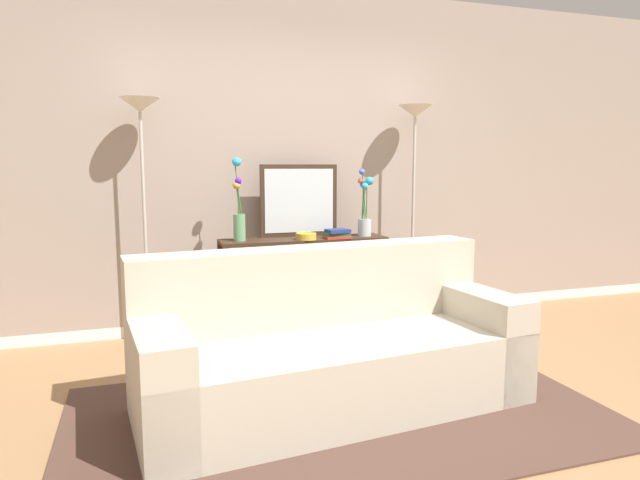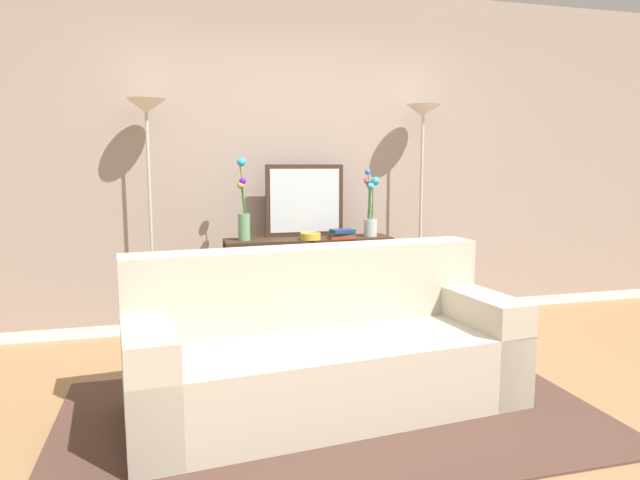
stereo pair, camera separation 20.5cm
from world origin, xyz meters
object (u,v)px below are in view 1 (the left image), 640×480
floor_lamp_left (142,153)px  vase_tall_flowers (239,213)px  vase_short_flowers (365,211)px  floor_lamp_right (414,153)px  console_table (304,268)px  fruit_bowl (306,236)px  book_row_under_console (259,331)px  couch (330,351)px  wall_mirror (299,201)px  book_stack (337,234)px

floor_lamp_left → vase_tall_flowers: 0.82m
vase_tall_flowers → vase_short_flowers: (1.03, -0.01, -0.01)m
floor_lamp_right → vase_short_flowers: size_ratio=3.38×
console_table → fruit_bowl: bearing=-96.1°
book_row_under_console → couch: bearing=-84.6°
console_table → wall_mirror: (-0.00, 0.13, 0.54)m
floor_lamp_right → book_row_under_console: 1.96m
book_row_under_console → vase_tall_flowers: bearing=-177.5°
console_table → book_stack: book_stack is taller
console_table → wall_mirror: bearing=90.1°
book_stack → wall_mirror: bearing=137.4°
vase_short_flowers → floor_lamp_right: bearing=9.2°
book_stack → vase_tall_flowers: bearing=173.3°
couch → fruit_bowl: (0.24, 1.27, 0.49)m
couch → vase_short_flowers: size_ratio=4.04×
fruit_bowl → book_row_under_console: size_ratio=0.45×
fruit_bowl → book_row_under_console: (-0.37, 0.09, -0.75)m
book_stack → fruit_bowl: bearing=179.3°
couch → floor_lamp_left: size_ratio=1.21×
couch → wall_mirror: size_ratio=3.44×
floor_lamp_left → book_row_under_console: bearing=-4.2°
couch → vase_short_flowers: bearing=60.4°
vase_short_flowers → book_stack: size_ratio=2.73×
wall_mirror → floor_lamp_left: bearing=-176.7°
floor_lamp_left → floor_lamp_right: (2.20, 0.00, 0.02)m
console_table → fruit_bowl: fruit_bowl is taller
vase_tall_flowers → book_stack: vase_tall_flowers is taller
couch → floor_lamp_right: (1.24, 1.42, 1.14)m
vase_tall_flowers → book_stack: 0.79m
console_table → floor_lamp_left: 1.51m
vase_tall_flowers → fruit_bowl: size_ratio=3.94×
vase_short_flowers → book_stack: bearing=-163.5°
wall_mirror → book_row_under_console: 1.09m
floor_lamp_right → book_stack: floor_lamp_right is taller
floor_lamp_left → vase_tall_flowers: floor_lamp_left is taller
console_table → floor_lamp_left: size_ratio=0.73×
couch → console_table: (0.25, 1.36, 0.22)m
book_stack → floor_lamp_left: bearing=173.8°
book_row_under_console → wall_mirror: bearing=19.2°
vase_tall_flowers → vase_short_flowers: vase_tall_flowers is taller
floor_lamp_left → floor_lamp_right: bearing=0.0°
floor_lamp_right → fruit_bowl: floor_lamp_right is taller
vase_short_flowers → book_stack: (-0.27, -0.08, -0.17)m
book_stack → book_row_under_console: (-0.62, 0.10, -0.76)m
couch → floor_lamp_right: floor_lamp_right is taller
floor_lamp_left → fruit_bowl: floor_lamp_left is taller
vase_tall_flowers → fruit_bowl: vase_tall_flowers is taller
console_table → floor_lamp_left: floor_lamp_left is taller
floor_lamp_left → couch: bearing=-56.0°
couch → vase_short_flowers: vase_short_flowers is taller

